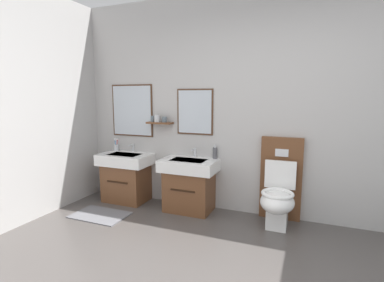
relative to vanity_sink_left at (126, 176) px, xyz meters
The scene contains 9 objects.
wall_back 2.20m from the vanity_sink_left, ahead, with size 5.45×0.27×2.73m.
bath_mat 0.69m from the vanity_sink_left, 90.00° to the right, with size 0.68×0.44×0.01m, color slate.
vanity_sink_left is the anchor object (origin of this frame).
tap_on_left_sink 0.42m from the vanity_sink_left, 90.00° to the left, with size 0.03×0.13×0.11m.
vanity_sink_right 0.97m from the vanity_sink_left, ahead, with size 0.72×0.48×0.68m.
tap_on_right_sink 1.05m from the vanity_sink_left, 10.19° to the left, with size 0.03×0.13×0.11m.
toilet 2.09m from the vanity_sink_left, ahead, with size 0.48×0.62×1.00m.
toothbrush_cup 0.49m from the vanity_sink_left, 149.81° to the left, with size 0.07×0.07×0.19m.
soap_dispenser 1.32m from the vanity_sink_left, ahead, with size 0.06×0.06×0.18m.
Camera 1 is at (0.42, -1.54, 1.47)m, focal length 27.39 mm.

